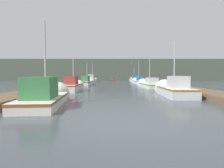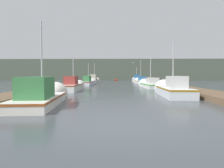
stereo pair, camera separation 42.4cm
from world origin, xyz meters
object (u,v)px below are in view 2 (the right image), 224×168
(fishing_boat_0, at_px, (44,95))
(fishing_boat_4, at_px, (89,82))
(mooring_piling_2, at_px, (172,83))
(channel_buoy, at_px, (116,80))
(mooring_piling_1, at_px, (154,82))
(fishing_boat_2, at_px, (74,86))
(fishing_boat_6, at_px, (94,80))
(fishing_boat_5, at_px, (140,81))
(mooring_piling_0, at_px, (94,79))
(fishing_boat_3, at_px, (149,84))
(fishing_boat_7, at_px, (136,79))
(seagull_lead, at_px, (133,63))
(fishing_boat_1, at_px, (172,89))

(fishing_boat_0, xyz_separation_m, fishing_boat_4, (-0.28, 19.40, 0.00))
(mooring_piling_2, height_order, channel_buoy, mooring_piling_2)
(mooring_piling_1, distance_m, channel_buoy, 22.90)
(fishing_boat_0, height_order, fishing_boat_2, fishing_boat_0)
(fishing_boat_0, relative_size, fishing_boat_2, 1.07)
(fishing_boat_6, bearing_deg, fishing_boat_5, -19.85)
(mooring_piling_0, bearing_deg, mooring_piling_1, -61.89)
(fishing_boat_3, relative_size, channel_buoy, 5.66)
(fishing_boat_3, xyz_separation_m, mooring_piling_0, (-9.39, 24.11, 0.22))
(fishing_boat_2, distance_m, mooring_piling_1, 13.13)
(channel_buoy, bearing_deg, mooring_piling_0, -158.60)
(fishing_boat_7, height_order, mooring_piling_2, fishing_boat_7)
(fishing_boat_5, bearing_deg, seagull_lead, -163.54)
(fishing_boat_4, bearing_deg, fishing_boat_1, -58.16)
(fishing_boat_0, relative_size, fishing_boat_3, 1.02)
(fishing_boat_4, relative_size, seagull_lead, 12.32)
(fishing_boat_4, height_order, fishing_boat_7, fishing_boat_4)
(fishing_boat_1, height_order, fishing_boat_2, fishing_boat_1)
(fishing_boat_1, xyz_separation_m, fishing_boat_7, (0.28, 29.01, 0.05))
(mooring_piling_1, height_order, channel_buoy, channel_buoy)
(fishing_boat_1, distance_m, channel_buoy, 36.01)
(mooring_piling_1, bearing_deg, fishing_boat_7, 93.83)
(fishing_boat_4, bearing_deg, mooring_piling_1, -6.49)
(fishing_boat_2, height_order, fishing_boat_6, fishing_boat_6)
(fishing_boat_6, bearing_deg, mooring_piling_0, 100.48)
(fishing_boat_4, distance_m, fishing_boat_7, 16.22)
(mooring_piling_1, relative_size, seagull_lead, 1.98)
(fishing_boat_5, bearing_deg, mooring_piling_2, -89.47)
(fishing_boat_5, bearing_deg, fishing_boat_0, -112.31)
(mooring_piling_2, relative_size, seagull_lead, 2.85)
(fishing_boat_1, xyz_separation_m, fishing_boat_2, (-8.27, 4.58, 0.02))
(mooring_piling_2, bearing_deg, fishing_boat_4, 132.59)
(fishing_boat_5, xyz_separation_m, seagull_lead, (-1.31, -0.49, 3.23))
(mooring_piling_1, relative_size, mooring_piling_2, 0.69)
(fishing_boat_7, bearing_deg, fishing_boat_0, -107.70)
(fishing_boat_6, bearing_deg, mooring_piling_1, -43.50)
(fishing_boat_6, distance_m, channel_buoy, 12.36)
(fishing_boat_0, height_order, fishing_boat_1, fishing_boat_0)
(seagull_lead, bearing_deg, fishing_boat_5, 70.48)
(fishing_boat_4, distance_m, fishing_boat_6, 8.90)
(fishing_boat_6, xyz_separation_m, seagull_lead, (7.17, -4.24, 3.08))
(fishing_boat_3, height_order, mooring_piling_1, fishing_boat_3)
(channel_buoy, xyz_separation_m, seagull_lead, (3.05, -15.89, 3.44))
(seagull_lead, bearing_deg, fishing_boat_2, -64.91)
(fishing_boat_0, height_order, channel_buoy, fishing_boat_0)
(fishing_boat_0, xyz_separation_m, fishing_boat_2, (-0.31, 8.77, 0.04))
(fishing_boat_0, bearing_deg, mooring_piling_2, 38.15)
(fishing_boat_2, bearing_deg, fishing_boat_1, -29.56)
(fishing_boat_1, height_order, mooring_piling_2, fishing_boat_1)
(fishing_boat_3, distance_m, mooring_piling_0, 25.88)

